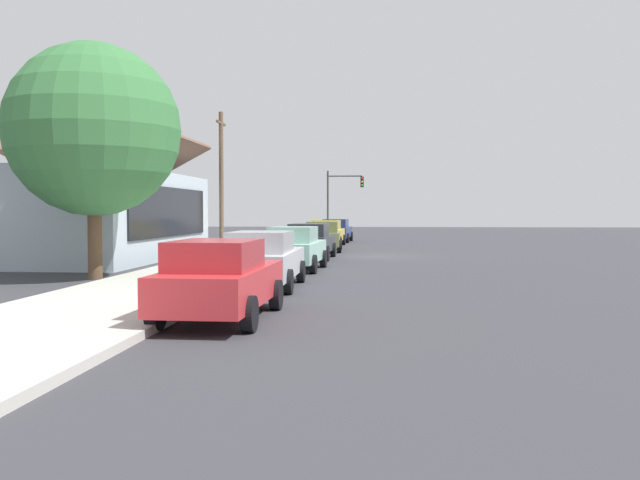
{
  "coord_description": "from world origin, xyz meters",
  "views": [
    {
      "loc": [
        -32.17,
        -0.43,
        2.15
      ],
      "look_at": [
        -1.57,
        2.32,
        0.83
      ],
      "focal_mm": 38.08,
      "sensor_mm": 36.0,
      "label": 1
    }
  ],
  "objects_px": {
    "car_cherry": "(220,279)",
    "traffic_light_main": "(342,193)",
    "car_charcoal": "(310,241)",
    "car_seafoam": "(295,248)",
    "car_mustard": "(327,233)",
    "car_silver": "(263,259)",
    "shade_tree": "(93,130)",
    "car_olive": "(323,236)",
    "car_navy": "(336,230)",
    "fire_hydrant_red": "(208,272)",
    "utility_pole_wooden": "(221,178)"
  },
  "relations": [
    {
      "from": "car_cherry",
      "to": "fire_hydrant_red",
      "type": "bearing_deg",
      "value": 18.22
    },
    {
      "from": "car_silver",
      "to": "car_charcoal",
      "type": "xyz_separation_m",
      "value": [
        11.59,
        -0.1,
        -0.0
      ]
    },
    {
      "from": "car_seafoam",
      "to": "car_charcoal",
      "type": "relative_size",
      "value": 0.96
    },
    {
      "from": "car_seafoam",
      "to": "fire_hydrant_red",
      "type": "height_order",
      "value": "car_seafoam"
    },
    {
      "from": "car_silver",
      "to": "fire_hydrant_red",
      "type": "distance_m",
      "value": 1.59
    },
    {
      "from": "car_navy",
      "to": "traffic_light_main",
      "type": "bearing_deg",
      "value": 0.86
    },
    {
      "from": "car_navy",
      "to": "fire_hydrant_red",
      "type": "distance_m",
      "value": 29.25
    },
    {
      "from": "car_cherry",
      "to": "traffic_light_main",
      "type": "relative_size",
      "value": 0.86
    },
    {
      "from": "car_cherry",
      "to": "shade_tree",
      "type": "relative_size",
      "value": 0.61
    },
    {
      "from": "car_seafoam",
      "to": "car_charcoal",
      "type": "xyz_separation_m",
      "value": [
        5.9,
        0.07,
        0.0
      ]
    },
    {
      "from": "car_seafoam",
      "to": "car_mustard",
      "type": "height_order",
      "value": "same"
    },
    {
      "from": "car_seafoam",
      "to": "fire_hydrant_red",
      "type": "xyz_separation_m",
      "value": [
        -6.43,
        1.54,
        -0.32
      ]
    },
    {
      "from": "car_olive",
      "to": "shade_tree",
      "type": "height_order",
      "value": "shade_tree"
    },
    {
      "from": "car_charcoal",
      "to": "car_navy",
      "type": "relative_size",
      "value": 0.95
    },
    {
      "from": "car_cherry",
      "to": "shade_tree",
      "type": "distance_m",
      "value": 10.18
    },
    {
      "from": "car_charcoal",
      "to": "fire_hydrant_red",
      "type": "distance_m",
      "value": 12.43
    },
    {
      "from": "car_olive",
      "to": "shade_tree",
      "type": "bearing_deg",
      "value": 156.85
    },
    {
      "from": "car_silver",
      "to": "shade_tree",
      "type": "height_order",
      "value": "shade_tree"
    },
    {
      "from": "utility_pole_wooden",
      "to": "fire_hydrant_red",
      "type": "relative_size",
      "value": 10.56
    },
    {
      "from": "car_silver",
      "to": "traffic_light_main",
      "type": "height_order",
      "value": "traffic_light_main"
    },
    {
      "from": "traffic_light_main",
      "to": "fire_hydrant_red",
      "type": "relative_size",
      "value": 7.32
    },
    {
      "from": "car_mustard",
      "to": "shade_tree",
      "type": "distance_m",
      "value": 22.0
    },
    {
      "from": "car_charcoal",
      "to": "car_mustard",
      "type": "distance_m",
      "value": 11.23
    },
    {
      "from": "car_silver",
      "to": "shade_tree",
      "type": "distance_m",
      "value": 7.09
    },
    {
      "from": "car_silver",
      "to": "shade_tree",
      "type": "xyz_separation_m",
      "value": [
        1.89,
        5.66,
        3.84
      ]
    },
    {
      "from": "car_cherry",
      "to": "car_seafoam",
      "type": "xyz_separation_m",
      "value": [
        11.25,
        -0.05,
        -0.0
      ]
    },
    {
      "from": "shade_tree",
      "to": "fire_hydrant_red",
      "type": "height_order",
      "value": "shade_tree"
    },
    {
      "from": "car_mustard",
      "to": "utility_pole_wooden",
      "type": "distance_m",
      "value": 8.06
    },
    {
      "from": "car_navy",
      "to": "traffic_light_main",
      "type": "xyz_separation_m",
      "value": [
        4.39,
        -0.12,
        2.67
      ]
    },
    {
      "from": "car_charcoal",
      "to": "car_cherry",
      "type": "bearing_deg",
      "value": -178.11
    },
    {
      "from": "shade_tree",
      "to": "traffic_light_main",
      "type": "height_order",
      "value": "shade_tree"
    },
    {
      "from": "traffic_light_main",
      "to": "utility_pole_wooden",
      "type": "relative_size",
      "value": 0.69
    },
    {
      "from": "car_charcoal",
      "to": "car_silver",
      "type": "bearing_deg",
      "value": -178.66
    },
    {
      "from": "car_silver",
      "to": "car_charcoal",
      "type": "height_order",
      "value": "same"
    },
    {
      "from": "utility_pole_wooden",
      "to": "fire_hydrant_red",
      "type": "height_order",
      "value": "utility_pole_wooden"
    },
    {
      "from": "car_mustard",
      "to": "traffic_light_main",
      "type": "distance_m",
      "value": 10.39
    },
    {
      "from": "car_charcoal",
      "to": "car_olive",
      "type": "height_order",
      "value": "same"
    },
    {
      "from": "car_charcoal",
      "to": "shade_tree",
      "type": "bearing_deg",
      "value": 151.14
    },
    {
      "from": "car_charcoal",
      "to": "car_olive",
      "type": "xyz_separation_m",
      "value": [
        5.85,
        -0.07,
        0.0
      ]
    },
    {
      "from": "shade_tree",
      "to": "car_charcoal",
      "type": "bearing_deg",
      "value": -30.67
    },
    {
      "from": "car_silver",
      "to": "car_navy",
      "type": "xyz_separation_m",
      "value": [
        28.46,
        -0.17,
        0.0
      ]
    },
    {
      "from": "car_olive",
      "to": "fire_hydrant_red",
      "type": "xyz_separation_m",
      "value": [
        -18.18,
        1.53,
        -0.32
      ]
    },
    {
      "from": "traffic_light_main",
      "to": "fire_hydrant_red",
      "type": "distance_m",
      "value": 33.77
    },
    {
      "from": "shade_tree",
      "to": "fire_hydrant_red",
      "type": "bearing_deg",
      "value": -121.64
    },
    {
      "from": "car_seafoam",
      "to": "traffic_light_main",
      "type": "xyz_separation_m",
      "value": [
        27.16,
        -0.12,
        2.68
      ]
    },
    {
      "from": "car_cherry",
      "to": "fire_hydrant_red",
      "type": "relative_size",
      "value": 6.31
    },
    {
      "from": "car_olive",
      "to": "car_navy",
      "type": "height_order",
      "value": "same"
    },
    {
      "from": "car_cherry",
      "to": "car_mustard",
      "type": "relative_size",
      "value": 1.02
    },
    {
      "from": "shade_tree",
      "to": "utility_pole_wooden",
      "type": "height_order",
      "value": "utility_pole_wooden"
    },
    {
      "from": "car_charcoal",
      "to": "shade_tree",
      "type": "distance_m",
      "value": 11.91
    }
  ]
}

